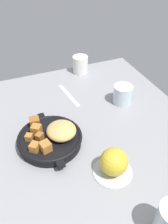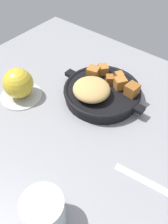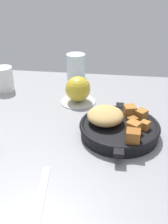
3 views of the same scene
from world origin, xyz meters
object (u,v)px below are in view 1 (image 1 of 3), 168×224
at_px(ceramic_mug_white, 80,65).
at_px(red_apple, 114,162).
at_px(cast_iron_skillet, 51,138).
at_px(butter_knife, 69,95).
at_px(water_glass_short, 123,94).

bearing_deg(ceramic_mug_white, red_apple, -12.27).
bearing_deg(cast_iron_skillet, red_apple, 36.77).
xyz_separation_m(cast_iron_skillet, butter_knife, (-0.24, 0.14, -0.02)).
height_order(red_apple, water_glass_short, red_apple).
xyz_separation_m(cast_iron_skillet, ceramic_mug_white, (-0.41, 0.26, 0.02)).
bearing_deg(water_glass_short, cast_iron_skillet, -70.70).
xyz_separation_m(cast_iron_skillet, water_glass_short, (-0.12, 0.33, 0.01)).
height_order(cast_iron_skillet, ceramic_mug_white, ceramic_mug_white).
bearing_deg(cast_iron_skillet, ceramic_mug_white, 147.21).
relative_size(cast_iron_skillet, ceramic_mug_white, 3.06).
xyz_separation_m(red_apple, ceramic_mug_white, (-0.59, 0.13, -0.01)).
distance_m(red_apple, water_glass_short, 0.36).
height_order(cast_iron_skillet, butter_knife, cast_iron_skillet).
bearing_deg(water_glass_short, butter_knife, -124.21).
bearing_deg(ceramic_mug_white, butter_knife, -35.72).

